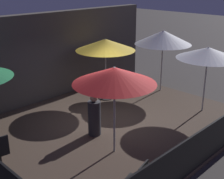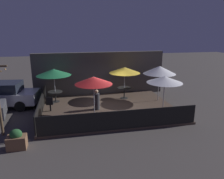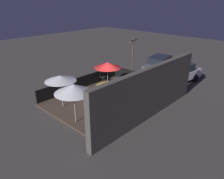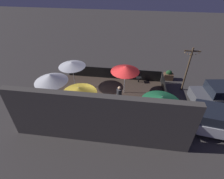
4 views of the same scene
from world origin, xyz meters
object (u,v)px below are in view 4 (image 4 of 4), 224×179
parked_car_0 (223,95)px  dining_table_1 (157,118)px  patio_umbrella_0 (79,90)px  patio_umbrella_2 (72,64)px  patio_chair_1 (139,77)px  parked_car_1 (218,121)px  patio_umbrella_3 (125,69)px  dining_table_0 (81,108)px  patio_umbrella_1 (162,100)px  patio_chair_0 (159,101)px  patio_umbrella_4 (51,78)px  planter_box (168,75)px  light_post (188,68)px  patron_0 (119,95)px

parked_car_0 → dining_table_1: bearing=22.2°
patio_umbrella_0 → dining_table_1: bearing=177.5°
dining_table_1 → patio_umbrella_2: bearing=-28.5°
patio_chair_1 → parked_car_1: 6.44m
patio_umbrella_3 → dining_table_0: (2.48, 2.84, -1.43)m
patio_umbrella_0 → patio_umbrella_1: 4.68m
patio_umbrella_3 → patio_chair_0: 3.16m
patio_umbrella_2 → parked_car_0: 10.80m
patio_umbrella_4 → planter_box: patio_umbrella_4 is taller
light_post → patio_umbrella_1: bearing=61.5°
patio_umbrella_2 → patio_umbrella_4: size_ratio=0.91×
patio_umbrella_4 → parked_car_0: bearing=-172.3°
patio_umbrella_3 → parked_car_0: (-6.76, 0.36, -1.32)m
patio_umbrella_4 → dining_table_0: 2.75m
patio_umbrella_2 → patio_umbrella_4: (0.65, 2.19, 0.13)m
patio_umbrella_1 → patio_umbrella_4: size_ratio=0.94×
dining_table_1 → patio_chair_0: patio_chair_0 is taller
patio_chair_1 → patio_umbrella_0: bearing=-52.0°
planter_box → parked_car_0: 4.34m
patio_chair_0 → patron_0: size_ratio=0.75×
patio_umbrella_3 → patio_umbrella_1: bearing=125.9°
dining_table_1 → parked_car_1: parked_car_1 is taller
planter_box → parked_car_1: 5.86m
planter_box → light_post: size_ratio=0.25×
patio_umbrella_1 → planter_box: size_ratio=2.56×
dining_table_1 → parked_car_0: bearing=-149.6°
dining_table_0 → planter_box: (-6.04, -5.37, -0.35)m
parked_car_1 → planter_box: bearing=-62.6°
dining_table_0 → dining_table_1: dining_table_0 is taller
dining_table_1 → light_post: size_ratio=0.27×
patio_umbrella_3 → light_post: light_post is taller
patio_umbrella_0 → patio_umbrella_2: (1.47, -3.13, -0.03)m
patio_chair_0 → patron_0: 2.73m
dining_table_1 → planter_box: 5.75m
patio_chair_1 → parked_car_0: size_ratio=0.21×
patio_chair_1 → patron_0: patron_0 is taller
patio_umbrella_4 → light_post: bearing=-161.5°
light_post → patio_umbrella_4: bearing=18.5°
parked_car_1 → patio_umbrella_2: bearing=-11.3°
patio_umbrella_0 → patio_umbrella_2: patio_umbrella_0 is taller
patio_umbrella_0 → patio_umbrella_4: 2.31m
patio_umbrella_0 → parked_car_0: 9.65m
parked_car_0 → planter_box: bearing=-50.4°
patio_chair_0 → patron_0: bearing=-87.1°
dining_table_0 → patron_0: patron_0 is taller
patron_0 → patio_umbrella_1: bearing=91.7°
patio_umbrella_0 → patio_umbrella_2: size_ratio=1.02×
patio_chair_0 → patio_umbrella_2: bearing=-96.1°
patio_umbrella_1 → patio_umbrella_2: patio_umbrella_1 is taller
dining_table_0 → parked_car_0: size_ratio=0.22×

